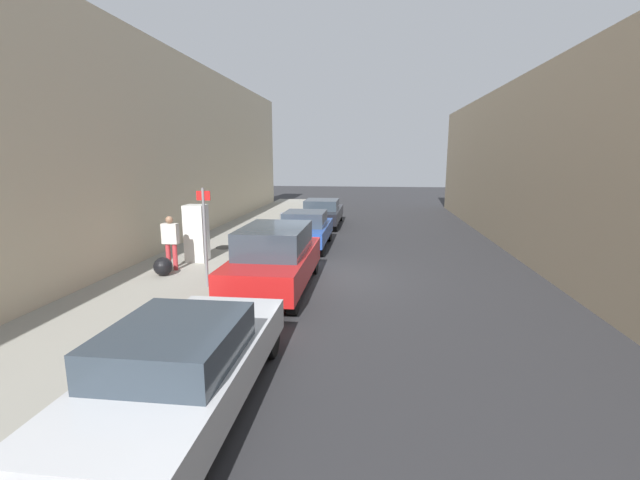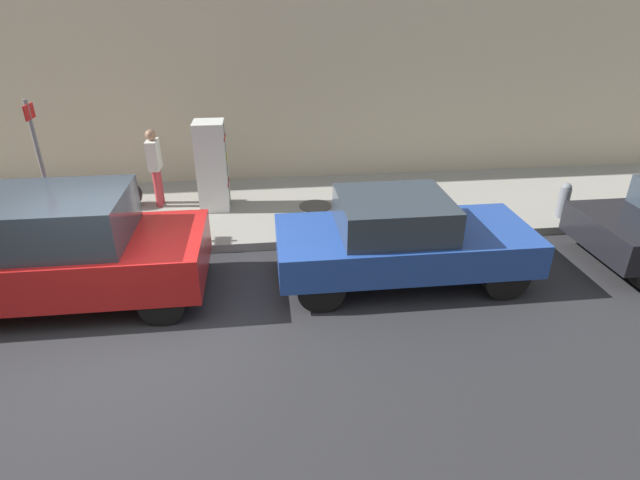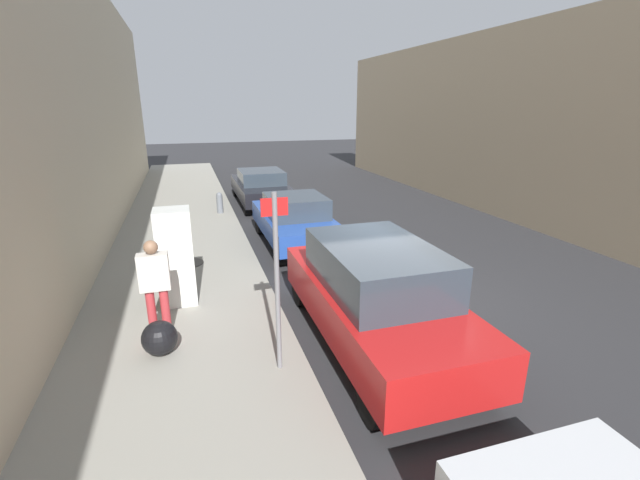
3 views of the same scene
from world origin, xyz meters
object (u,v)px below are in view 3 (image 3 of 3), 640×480
Objects in this scene: discarded_refrigerator at (176,257)px; fire_hydrant at (220,202)px; parked_hatchback_blue at (295,220)px; pedestrian_walking_far at (155,282)px; street_sign_post at (277,275)px; parked_suv_red at (376,294)px; parked_sedan_dark at (261,186)px; trash_bag at (160,338)px.

discarded_refrigerator reaches higher than fire_hydrant.
pedestrian_walking_far is at bearing -127.75° from parked_hatchback_blue.
parked_suv_red is at bearing 15.38° from street_sign_post.
parked_suv_red is 11.04m from parked_sedan_dark.
parked_hatchback_blue is at bearing -65.53° from fire_hydrant.
parked_suv_red is (1.71, 0.47, -0.73)m from street_sign_post.
street_sign_post is 9.85m from fire_hydrant.
parked_sedan_dark is at bearing 81.53° from street_sign_post.
parked_sedan_dark is (3.39, 10.62, 0.28)m from trash_bag.
street_sign_post is at bearing -98.47° from parked_sedan_dark.
parked_hatchback_blue is (3.41, 4.41, -0.36)m from pedestrian_walking_far.
parked_hatchback_blue is at bearing -17.66° from pedestrian_walking_far.
pedestrian_walking_far reaches higher than parked_suv_red.
street_sign_post is 3.53× the size of fire_hydrant.
street_sign_post is 0.63× the size of parked_hatchback_blue.
parked_suv_red is 5.45m from parked_hatchback_blue.
trash_bag is 0.12× the size of parked_sedan_dark.
street_sign_post is at bearing -106.16° from parked_hatchback_blue.
parked_sedan_dark is (1.76, 1.72, 0.17)m from fire_hydrant.
parked_sedan_dark is at bearing 1.25° from pedestrian_walking_far.
fire_hydrant is at bearing 79.67° from trash_bag.
discarded_refrigerator is at bearing -109.46° from parked_sedan_dark.
pedestrian_walking_far is (-1.70, 1.51, -0.51)m from street_sign_post.
fire_hydrant is 8.46m from pedestrian_walking_far.
parked_hatchback_blue is 5.60m from parked_sedan_dark.
parked_suv_red is (3.39, -0.42, 0.45)m from trash_bag.
pedestrian_walking_far reaches higher than fire_hydrant.
parked_hatchback_blue is at bearing 73.84° from street_sign_post.
parked_hatchback_blue is 0.88× the size of parked_sedan_dark.
pedestrian_walking_far reaches higher than parked_sedan_dark.
discarded_refrigerator is 0.40× the size of parked_suv_red.
parked_suv_red is at bearing -90.00° from parked_hatchback_blue.
fire_hydrant is at bearing 90.28° from street_sign_post.
parked_sedan_dark is (1.71, 11.51, -0.91)m from street_sign_post.
fire_hydrant is 9.49m from parked_suv_red.
fire_hydrant is at bearing -135.67° from parked_sedan_dark.
street_sign_post is 0.56× the size of parked_suv_red.
pedestrian_walking_far is (-1.65, -8.28, 0.57)m from fire_hydrant.
parked_sedan_dark is at bearing 90.00° from parked_suv_red.
fire_hydrant is 0.16× the size of parked_sedan_dark.
pedestrian_walking_far is at bearing -104.13° from discarded_refrigerator.
street_sign_post is 6.22m from parked_hatchback_blue.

